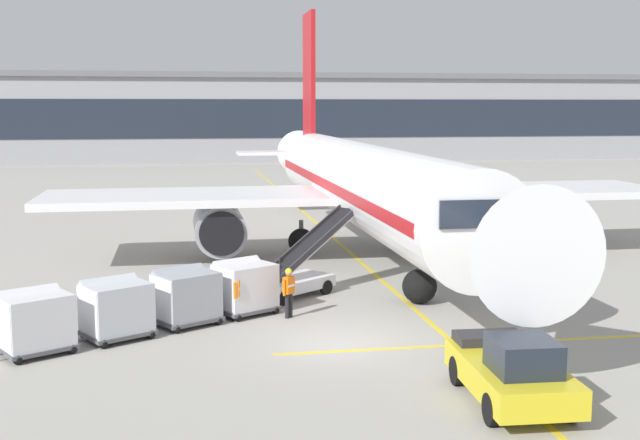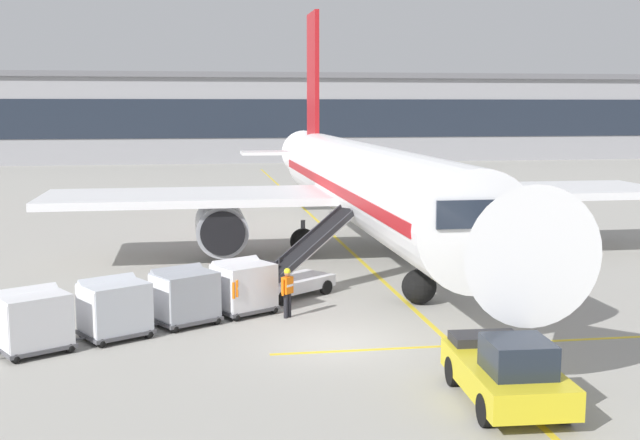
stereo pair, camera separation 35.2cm
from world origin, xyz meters
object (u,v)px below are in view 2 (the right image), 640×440
(parked_airplane, at_px, (363,184))
(baggage_cart_second, at_px, (184,295))
(baggage_cart_third, at_px, (114,307))
(ground_crew_by_loader, at_px, (236,292))
(belt_loader, at_px, (295,273))
(safety_cone_engine_keepout, at_px, (285,265))
(baggage_cart_fourth, at_px, (33,320))
(pushback_tug, at_px, (507,371))
(ground_crew_by_carts, at_px, (287,289))
(baggage_cart_lead, at_px, (243,286))

(parked_airplane, relative_size, baggage_cart_second, 14.51)
(baggage_cart_third, xyz_separation_m, ground_crew_by_loader, (3.91, 1.49, -0.00))
(belt_loader, distance_m, ground_crew_by_loader, 4.12)
(ground_crew_by_loader, relative_size, safety_cone_engine_keepout, 2.27)
(baggage_cart_third, distance_m, ground_crew_by_loader, 4.18)
(baggage_cart_fourth, xyz_separation_m, safety_cone_engine_keepout, (8.65, 10.03, -0.63))
(belt_loader, bearing_deg, safety_cone_engine_keepout, 88.89)
(baggage_cart_third, distance_m, safety_cone_engine_keepout, 10.97)
(baggage_cart_second, bearing_deg, baggage_cart_fourth, -150.92)
(parked_airplane, xyz_separation_m, safety_cone_engine_keepout, (-4.24, -3.65, -3.12))
(pushback_tug, relative_size, ground_crew_by_loader, 2.57)
(baggage_cart_second, distance_m, ground_crew_by_loader, 1.75)
(safety_cone_engine_keepout, bearing_deg, ground_crew_by_carts, -95.86)
(belt_loader, relative_size, baggage_cart_third, 1.77)
(baggage_cart_third, bearing_deg, ground_crew_by_loader, 20.82)
(ground_crew_by_loader, bearing_deg, pushback_tug, -55.12)
(baggage_cart_fourth, bearing_deg, safety_cone_engine_keepout, 49.23)
(parked_airplane, height_order, baggage_cart_fourth, parked_airplane)
(belt_loader, height_order, pushback_tug, belt_loader)
(baggage_cart_fourth, distance_m, ground_crew_by_carts, 8.37)
(belt_loader, distance_m, baggage_cart_fourth, 10.45)
(parked_airplane, bearing_deg, safety_cone_engine_keepout, -139.29)
(baggage_cart_fourth, xyz_separation_m, ground_crew_by_carts, (7.90, 2.74, -0.00))
(baggage_cart_lead, distance_m, safety_cone_engine_keepout, 6.88)
(ground_crew_by_loader, bearing_deg, baggage_cart_fourth, -156.68)
(baggage_cart_third, height_order, safety_cone_engine_keepout, baggage_cart_third)
(parked_airplane, xyz_separation_m, baggage_cart_lead, (-6.46, -10.13, -2.50))
(belt_loader, height_order, baggage_cart_third, belt_loader)
(parked_airplane, relative_size, pushback_tug, 8.89)
(ground_crew_by_loader, bearing_deg, safety_cone_engine_keepout, 71.22)
(baggage_cart_fourth, distance_m, pushback_tug, 13.72)
(pushback_tug, distance_m, safety_cone_engine_keepout, 16.58)
(safety_cone_engine_keepout, bearing_deg, baggage_cart_third, -125.88)
(belt_loader, distance_m, ground_crew_by_carts, 3.30)
(parked_airplane, relative_size, ground_crew_by_carts, 22.88)
(baggage_cart_lead, height_order, safety_cone_engine_keepout, baggage_cart_lead)
(baggage_cart_third, relative_size, ground_crew_by_carts, 1.58)
(pushback_tug, height_order, ground_crew_by_loader, pushback_tug)
(parked_airplane, height_order, baggage_cart_lead, parked_airplane)
(ground_crew_by_carts, bearing_deg, ground_crew_by_loader, -176.87)
(parked_airplane, relative_size, baggage_cart_third, 14.51)
(baggage_cart_fourth, height_order, pushback_tug, baggage_cart_fourth)
(belt_loader, bearing_deg, parked_airplane, 60.75)
(belt_loader, xyz_separation_m, ground_crew_by_loader, (-2.43, -3.32, 0.10))
(belt_loader, bearing_deg, baggage_cart_lead, -131.56)
(baggage_cart_fourth, xyz_separation_m, pushback_tug, (12.27, -6.14, -0.17))
(parked_airplane, bearing_deg, ground_crew_by_loader, -121.46)
(baggage_cart_third, bearing_deg, safety_cone_engine_keepout, 54.12)
(parked_airplane, distance_m, baggage_cart_third, 16.63)
(belt_loader, height_order, baggage_cart_second, belt_loader)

